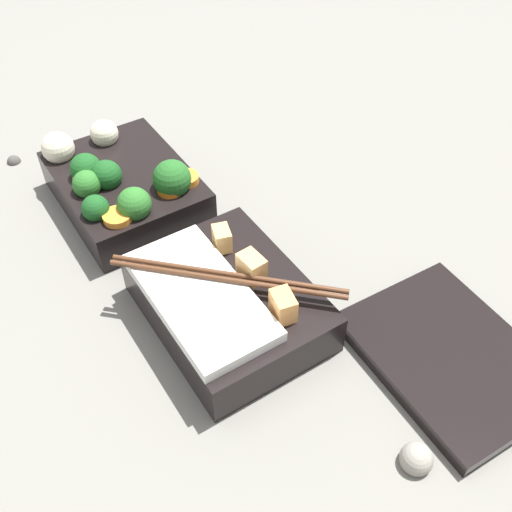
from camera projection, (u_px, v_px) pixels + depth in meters
ground_plane at (192, 258)px, 0.65m from camera, size 3.00×3.00×0.00m
bento_tray_vegetable at (123, 185)px, 0.69m from camera, size 0.18×0.14×0.08m
bento_tray_rice at (226, 301)px, 0.57m from camera, size 0.18×0.17×0.07m
bento_lid at (450, 356)px, 0.55m from camera, size 0.19×0.14×0.02m
pebble_0 at (416, 459)px, 0.48m from camera, size 0.03×0.03×0.03m
pebble_1 at (13, 159)px, 0.77m from camera, size 0.02×0.02×0.02m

